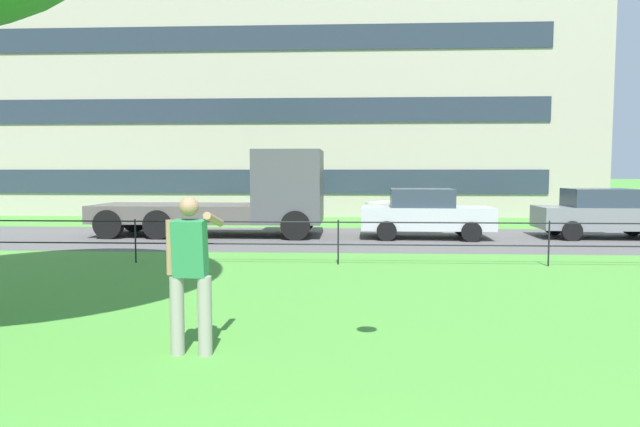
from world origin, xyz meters
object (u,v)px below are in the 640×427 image
at_px(flatbed_truck_left, 243,198).
at_px(car_grey_far_left, 603,213).
at_px(car_silver_far_right, 425,213).
at_px(apartment_building_background, 261,94).
at_px(frisbee, 378,202).
at_px(person_thrower, 190,270).

xyz_separation_m(flatbed_truck_left, car_grey_far_left, (11.27, -0.05, -0.44)).
height_order(car_silver_far_right, apartment_building_background, apartment_building_background).
bearing_deg(apartment_building_background, frisbee, -78.45).
relative_size(flatbed_truck_left, car_grey_far_left, 1.81).
relative_size(frisbee, car_grey_far_left, 0.09).
relative_size(car_silver_far_right, car_grey_far_left, 1.00).
bearing_deg(apartment_building_background, car_grey_far_left, -49.84).
distance_m(person_thrower, apartment_building_background, 27.97).
xyz_separation_m(frisbee, car_grey_far_left, (7.56, 11.64, -0.96)).
distance_m(person_thrower, car_grey_far_left, 15.12).
relative_size(frisbee, apartment_building_background, 0.01).
xyz_separation_m(frisbee, apartment_building_background, (-5.56, 27.18, 4.87)).
height_order(person_thrower, apartment_building_background, apartment_building_background).
relative_size(flatbed_truck_left, car_silver_far_right, 1.80).
distance_m(person_thrower, flatbed_truck_left, 11.79).
relative_size(flatbed_truck_left, apartment_building_background, 0.22).
height_order(flatbed_truck_left, car_silver_far_right, flatbed_truck_left).
bearing_deg(flatbed_truck_left, person_thrower, -82.18).
distance_m(person_thrower, car_silver_far_right, 12.06).
relative_size(frisbee, flatbed_truck_left, 0.05).
xyz_separation_m(car_grey_far_left, apartment_building_background, (-13.12, 15.55, 5.83)).
xyz_separation_m(person_thrower, car_silver_far_right, (4.15, 11.32, -0.19)).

